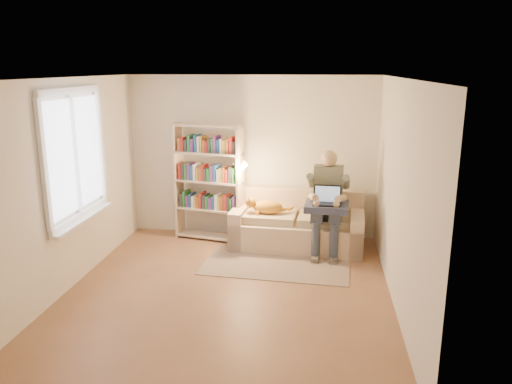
# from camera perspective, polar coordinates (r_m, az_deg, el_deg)

# --- Properties ---
(floor) EXTENTS (4.50, 4.50, 0.00)m
(floor) POSITION_cam_1_polar(r_m,az_deg,el_deg) (6.36, -3.21, -11.27)
(floor) COLOR brown
(floor) RESTS_ON ground
(ceiling) EXTENTS (4.00, 4.50, 0.02)m
(ceiling) POSITION_cam_1_polar(r_m,az_deg,el_deg) (5.74, -3.58, 12.87)
(ceiling) COLOR white
(ceiling) RESTS_ON wall_back
(wall_left) EXTENTS (0.02, 4.50, 2.60)m
(wall_left) POSITION_cam_1_polar(r_m,az_deg,el_deg) (6.58, -20.76, 0.70)
(wall_left) COLOR silver
(wall_left) RESTS_ON floor
(wall_right) EXTENTS (0.02, 4.50, 2.60)m
(wall_right) POSITION_cam_1_polar(r_m,az_deg,el_deg) (5.89, 16.12, -0.44)
(wall_right) COLOR silver
(wall_right) RESTS_ON floor
(wall_back) EXTENTS (4.00, 0.02, 2.60)m
(wall_back) POSITION_cam_1_polar(r_m,az_deg,el_deg) (8.09, -0.43, 4.01)
(wall_back) COLOR silver
(wall_back) RESTS_ON floor
(wall_front) EXTENTS (4.00, 0.02, 2.60)m
(wall_front) POSITION_cam_1_polar(r_m,az_deg,el_deg) (3.83, -9.67, -7.95)
(wall_front) COLOR silver
(wall_front) RESTS_ON floor
(window) EXTENTS (0.12, 1.52, 1.69)m
(window) POSITION_cam_1_polar(r_m,az_deg,el_deg) (6.71, -19.63, 1.71)
(window) COLOR white
(window) RESTS_ON wall_left
(sofa) EXTENTS (2.05, 1.02, 0.85)m
(sofa) POSITION_cam_1_polar(r_m,az_deg,el_deg) (7.77, 4.77, -4.01)
(sofa) COLOR beige
(sofa) RESTS_ON floor
(person) EXTENTS (0.47, 0.72, 1.53)m
(person) POSITION_cam_1_polar(r_m,az_deg,el_deg) (7.44, 8.17, -0.60)
(person) COLOR slate
(person) RESTS_ON sofa
(cat) EXTENTS (0.70, 0.27, 0.25)m
(cat) POSITION_cam_1_polar(r_m,az_deg,el_deg) (7.61, 1.08, -1.66)
(cat) COLOR gold
(cat) RESTS_ON sofa
(blanket) EXTENTS (0.65, 0.55, 0.10)m
(blanket) POSITION_cam_1_polar(r_m,az_deg,el_deg) (7.31, 8.38, -1.71)
(blanket) COLOR #2B324C
(blanket) RESTS_ON person
(laptop) EXTENTS (0.41, 0.34, 0.34)m
(laptop) POSITION_cam_1_polar(r_m,az_deg,el_deg) (7.29, 8.41, -0.85)
(laptop) COLOR black
(laptop) RESTS_ON blanket
(bookshelf) EXTENTS (1.23, 0.58, 1.87)m
(bookshelf) POSITION_cam_1_polar(r_m,az_deg,el_deg) (7.91, -5.40, 1.75)
(bookshelf) COLOR beige
(bookshelf) RESTS_ON floor
(rug) EXTENTS (2.12, 1.34, 0.01)m
(rug) POSITION_cam_1_polar(r_m,az_deg,el_deg) (7.17, 2.38, -8.15)
(rug) COLOR gray
(rug) RESTS_ON floor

